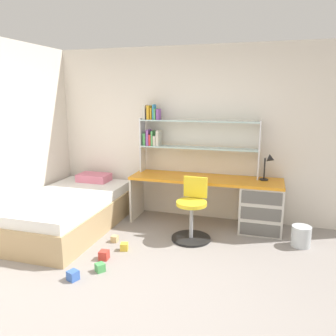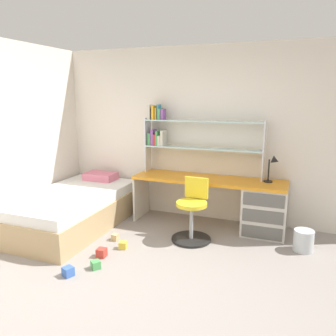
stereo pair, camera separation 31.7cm
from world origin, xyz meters
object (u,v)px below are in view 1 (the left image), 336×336
object	(u,v)px
desk	(246,202)
toy_block_green_2	(100,267)
toy_block_natural_0	(115,239)
desk_lamp	(269,163)
bed_platform	(68,211)
swivel_chair	(192,215)
bookshelf_hutch	(180,134)
toy_block_red_1	(104,255)
waste_bin	(301,236)
toy_block_yellow_4	(124,247)
toy_block_blue_3	(73,275)

from	to	relation	value
desk	toy_block_green_2	world-z (taller)	desk
toy_block_natural_0	desk	bearing A→B (deg)	30.76
desk	desk_lamp	distance (m)	0.64
desk	bed_platform	distance (m)	2.53
desk	swivel_chair	xyz separation A→B (m)	(-0.65, -0.56, -0.07)
bookshelf_hutch	toy_block_natural_0	bearing A→B (deg)	-117.64
swivel_chair	toy_block_red_1	xyz separation A→B (m)	(-0.86, -0.86, -0.28)
waste_bin	toy_block_yellow_4	xyz separation A→B (m)	(-2.10, -0.75, -0.09)
toy_block_green_2	toy_block_natural_0	bearing A→B (deg)	103.43
bed_platform	desk	bearing A→B (deg)	16.69
waste_bin	toy_block_red_1	bearing A→B (deg)	-155.20
swivel_chair	toy_block_natural_0	size ratio (longest dim) A/B	9.96
toy_block_red_1	toy_block_yellow_4	bearing A→B (deg)	65.16
desk	desk_lamp	size ratio (longest dim) A/B	5.69
desk	bookshelf_hutch	bearing A→B (deg)	170.10
toy_block_red_1	toy_block_green_2	bearing A→B (deg)	-71.63
desk_lamp	desk	bearing A→B (deg)	-167.57
bookshelf_hutch	desk_lamp	world-z (taller)	bookshelf_hutch
toy_block_blue_3	desk	bearing A→B (deg)	50.09
desk	toy_block_green_2	size ratio (longest dim) A/B	23.88
desk	toy_block_natural_0	size ratio (longest dim) A/B	26.57
desk_lamp	bed_platform	world-z (taller)	desk_lamp
desk	bookshelf_hutch	xyz separation A→B (m)	(-1.01, 0.18, 0.91)
toy_block_blue_3	toy_block_yellow_4	xyz separation A→B (m)	(0.23, 0.78, -0.00)
toy_block_red_1	toy_block_natural_0	bearing A→B (deg)	100.58
waste_bin	toy_block_natural_0	bearing A→B (deg)	-166.44
swivel_chair	toy_block_blue_3	world-z (taller)	swivel_chair
waste_bin	bookshelf_hutch	bearing A→B (deg)	161.95
desk	toy_block_blue_3	size ratio (longest dim) A/B	21.63
bookshelf_hutch	swivel_chair	size ratio (longest dim) A/B	2.18
toy_block_red_1	toy_block_blue_3	world-z (taller)	toy_block_red_1
desk_lamp	toy_block_yellow_4	size ratio (longest dim) A/B	4.20
toy_block_blue_3	toy_block_red_1	bearing A→B (deg)	78.68
desk_lamp	toy_block_green_2	world-z (taller)	desk_lamp
bookshelf_hutch	toy_block_green_2	distance (m)	2.29
toy_block_red_1	desk	bearing A→B (deg)	43.32
swivel_chair	toy_block_red_1	world-z (taller)	swivel_chair
toy_block_green_2	toy_block_yellow_4	xyz separation A→B (m)	(0.04, 0.55, -0.00)
bed_platform	waste_bin	bearing A→B (deg)	6.09
desk	waste_bin	distance (m)	0.87
toy_block_red_1	toy_block_green_2	distance (m)	0.28
swivel_chair	toy_block_red_1	distance (m)	1.24
bed_platform	toy_block_green_2	bearing A→B (deg)	-43.94
bookshelf_hutch	toy_block_natural_0	xyz separation A→B (m)	(-0.59, -1.12, -1.27)
swivel_chair	toy_block_blue_3	size ratio (longest dim) A/B	8.11
toy_block_red_1	toy_block_yellow_4	xyz separation A→B (m)	(0.13, 0.28, -0.01)
bookshelf_hutch	swivel_chair	bearing A→B (deg)	-64.28
swivel_chair	waste_bin	distance (m)	1.40
desk	toy_block_blue_3	distance (m)	2.53
toy_block_natural_0	toy_block_green_2	xyz separation A→B (m)	(0.18, -0.74, 0.00)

